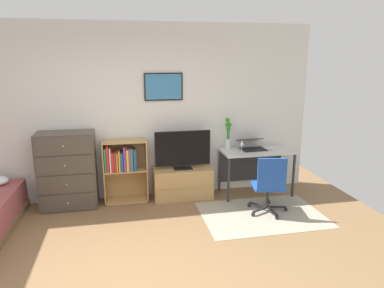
% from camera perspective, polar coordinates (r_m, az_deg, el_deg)
% --- Properties ---
extents(wall_back_with_posters, '(6.12, 0.09, 2.70)m').
position_cam_1_polar(wall_back_with_posters, '(5.56, -11.48, 4.91)').
color(wall_back_with_posters, silver).
rests_on(wall_back_with_posters, ground_plane).
extents(area_rug, '(1.70, 1.20, 0.01)m').
position_cam_1_polar(area_rug, '(5.26, 11.13, -11.02)').
color(area_rug, '#9E937F').
rests_on(area_rug, ground_plane).
extents(dresser, '(0.81, 0.46, 1.14)m').
position_cam_1_polar(dresser, '(5.53, -19.33, -4.02)').
color(dresser, '#4C4238').
rests_on(dresser, ground_plane).
extents(bookshelf, '(0.66, 0.30, 0.96)m').
position_cam_1_polar(bookshelf, '(5.52, -11.02, -3.37)').
color(bookshelf, tan).
rests_on(bookshelf, ground_plane).
extents(tv_stand, '(0.92, 0.41, 0.49)m').
position_cam_1_polar(tv_stand, '(5.67, -1.50, -6.25)').
color(tv_stand, tan).
rests_on(tv_stand, ground_plane).
extents(television, '(0.87, 0.16, 0.60)m').
position_cam_1_polar(television, '(5.48, -1.49, -0.97)').
color(television, black).
rests_on(television, tv_stand).
extents(desk, '(1.13, 0.56, 0.74)m').
position_cam_1_polar(desk, '(5.87, 9.99, -2.10)').
color(desk, silver).
rests_on(desk, ground_plane).
extents(office_chair, '(0.58, 0.57, 0.86)m').
position_cam_1_polar(office_chair, '(5.12, 12.33, -6.26)').
color(office_chair, '#232326').
rests_on(office_chair, ground_plane).
extents(laptop, '(0.41, 0.44, 0.17)m').
position_cam_1_polar(laptop, '(5.83, 9.57, -0.09)').
color(laptop, black).
rests_on(laptop, desk).
extents(computer_mouse, '(0.06, 0.10, 0.03)m').
position_cam_1_polar(computer_mouse, '(5.83, 12.64, -0.73)').
color(computer_mouse, silver).
rests_on(computer_mouse, desk).
extents(bamboo_vase, '(0.10, 0.10, 0.51)m').
position_cam_1_polar(bamboo_vase, '(5.72, 5.80, 1.78)').
color(bamboo_vase, silver).
rests_on(bamboo_vase, desk).
extents(wine_glass, '(0.07, 0.07, 0.18)m').
position_cam_1_polar(wine_glass, '(5.60, 8.02, 0.11)').
color(wine_glass, silver).
rests_on(wine_glass, desk).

